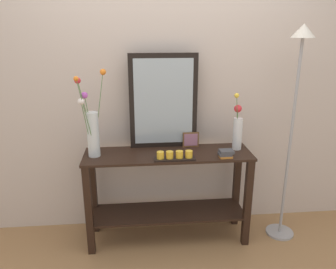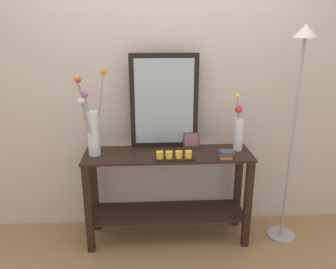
# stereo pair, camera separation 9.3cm
# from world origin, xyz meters

# --- Properties ---
(ground_plane) EXTENTS (7.00, 6.00, 0.02)m
(ground_plane) POSITION_xyz_m (0.00, 0.00, -0.01)
(ground_plane) COLOR #997047
(wall_back) EXTENTS (6.40, 0.08, 2.70)m
(wall_back) POSITION_xyz_m (0.00, 0.32, 1.35)
(wall_back) COLOR beige
(wall_back) RESTS_ON ground
(console_table) EXTENTS (1.36, 0.39, 0.79)m
(console_table) POSITION_xyz_m (0.00, 0.00, 0.49)
(console_table) COLOR black
(console_table) RESTS_ON ground
(mirror_leaning) EXTENTS (0.56, 0.03, 0.78)m
(mirror_leaning) POSITION_xyz_m (-0.02, 0.17, 1.18)
(mirror_leaning) COLOR black
(mirror_leaning) RESTS_ON console_table
(tall_vase_left) EXTENTS (0.22, 0.23, 0.68)m
(tall_vase_left) POSITION_xyz_m (-0.59, -0.00, 1.02)
(tall_vase_left) COLOR silver
(tall_vase_left) RESTS_ON console_table
(vase_right) EXTENTS (0.09, 0.09, 0.48)m
(vase_right) POSITION_xyz_m (0.58, 0.05, 0.96)
(vase_right) COLOR silver
(vase_right) RESTS_ON console_table
(candle_tray) EXTENTS (0.32, 0.09, 0.07)m
(candle_tray) POSITION_xyz_m (0.04, -0.13, 0.82)
(candle_tray) COLOR black
(candle_tray) RESTS_ON console_table
(picture_frame_small) EXTENTS (0.14, 0.01, 0.13)m
(picture_frame_small) POSITION_xyz_m (0.21, 0.14, 0.85)
(picture_frame_small) COLOR brown
(picture_frame_small) RESTS_ON console_table
(book_stack) EXTENTS (0.12, 0.10, 0.06)m
(book_stack) POSITION_xyz_m (0.45, -0.12, 0.82)
(book_stack) COLOR orange
(book_stack) RESTS_ON console_table
(floor_lamp) EXTENTS (0.24, 0.24, 1.79)m
(floor_lamp) POSITION_xyz_m (1.00, -0.05, 1.21)
(floor_lamp) COLOR #9E9EA3
(floor_lamp) RESTS_ON ground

